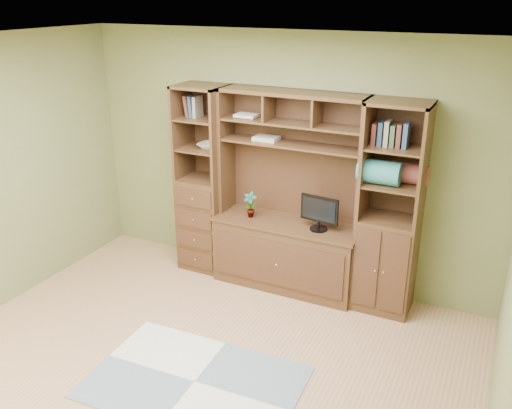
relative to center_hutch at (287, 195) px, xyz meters
The scene contains 11 objects.
room 1.76m from the center_hutch, 94.99° to the right, with size 4.60×4.10×2.64m.
center_hutch is the anchor object (origin of this frame).
left_tower 1.00m from the center_hutch, behind, with size 0.50×0.45×2.05m, color #4A2F19.
right_tower 1.03m from the center_hutch, ahead, with size 0.55×0.45×2.05m, color #4A2F19.
rug 2.03m from the center_hutch, 91.71° to the right, with size 1.67×1.12×0.01m, color #A9AFAF.
monitor 0.36m from the center_hutch, ahead, with size 0.40×0.18×0.48m, color black.
orchid 0.43m from the center_hutch, behind, with size 0.14×0.10×0.27m, color #9F5135.
magazines 0.61m from the center_hutch, 162.07° to the left, with size 0.24×0.18×0.04m, color #BAB19F.
bowl 1.00m from the center_hutch, behind, with size 0.23×0.23×0.06m, color beige.
blanket_teal 0.98m from the center_hutch, ahead, with size 0.38×0.22×0.22m, color teal.
blanket_red 1.21m from the center_hutch, ahead, with size 0.34×0.19×0.19m, color brown.
Camera 1 is at (2.08, -2.99, 2.94)m, focal length 38.00 mm.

